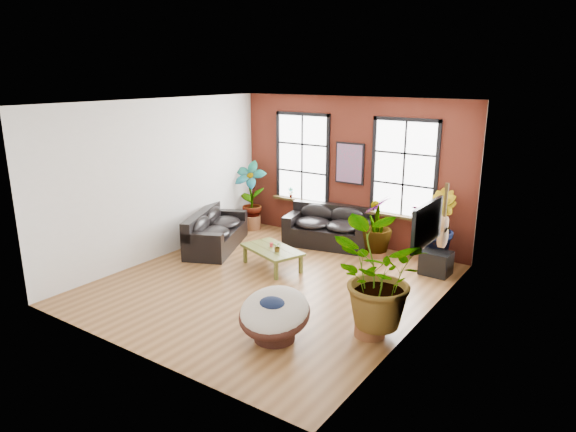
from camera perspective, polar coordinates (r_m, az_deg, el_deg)
name	(u,v)px	position (r m, az deg, el deg)	size (l,w,h in m)	color
room	(275,196)	(9.79, -1.50, 2.21)	(6.04, 6.54, 3.54)	brown
sofa_back	(329,228)	(12.39, 4.63, -1.29)	(2.21, 1.40, 0.94)	black
sofa_left	(214,231)	(12.27, -8.19, -1.70)	(1.74, 2.39, 0.87)	black
coffee_table	(272,251)	(10.89, -1.77, -3.86)	(1.53, 1.19, 0.52)	#4F541E
papasan_chair	(274,314)	(8.05, -1.52, -10.80)	(1.31, 1.33, 0.84)	#371B13
poster	(350,163)	(12.28, 6.86, 5.83)	(0.74, 0.06, 0.98)	black
tv_wall_unit	(432,226)	(8.93, 15.71, -1.07)	(0.13, 1.86, 1.20)	black
media_box	(436,263)	(11.02, 16.12, -5.03)	(0.60, 0.51, 0.49)	black
pot_back_left	(251,222)	(13.69, -4.10, -0.68)	(0.61, 0.61, 0.37)	brown
pot_back_right	(435,257)	(11.51, 15.97, -4.42)	(0.68, 0.68, 0.38)	brown
pot_right_wall	(370,325)	(8.37, 9.10, -11.85)	(0.53, 0.53, 0.36)	brown
pot_mid	(377,249)	(11.80, 9.81, -3.69)	(0.57, 0.57, 0.32)	brown
floor_plant_back_left	(250,193)	(13.49, -4.20, 2.57)	(0.87, 0.59, 1.66)	#214612
floor_plant_back_right	(437,225)	(11.31, 16.23, -1.00)	(0.83, 0.67, 1.50)	#214612
floor_plant_right_wall	(374,277)	(8.05, 9.51, -6.73)	(1.48, 1.29, 1.65)	#214612
floor_plant_mid	(377,224)	(11.60, 9.86, -0.87)	(0.70, 0.70, 1.26)	#214612
table_plant	(278,247)	(10.64, -1.16, -3.43)	(0.20, 0.17, 0.22)	#214612
sill_plant_left	(291,193)	(13.25, 0.31, 2.62)	(0.14, 0.10, 0.27)	#214612
sill_plant_right	(415,212)	(11.76, 13.94, 0.46)	(0.15, 0.15, 0.27)	#214612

